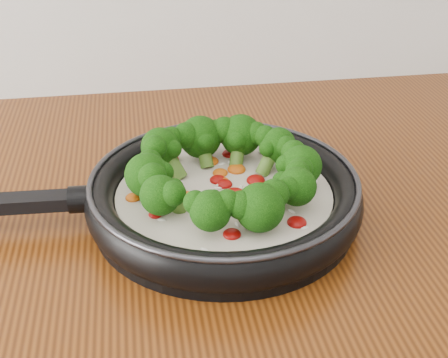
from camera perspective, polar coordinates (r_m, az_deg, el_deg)
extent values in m
cylinder|color=black|center=(0.70, 0.00, -3.12)|extent=(0.32, 0.32, 0.01)
torus|color=black|center=(0.69, 0.00, -1.49)|extent=(0.33, 0.33, 0.03)
torus|color=#2D2D33|center=(0.68, 0.00, 0.05)|extent=(0.32, 0.32, 0.01)
cube|color=black|center=(0.71, -20.03, -2.21)|extent=(0.19, 0.03, 0.02)
cylinder|color=black|center=(0.69, -13.38, -1.88)|extent=(0.03, 0.03, 0.03)
cylinder|color=beige|center=(0.69, 0.00, -1.97)|extent=(0.26, 0.26, 0.02)
ellipsoid|color=#8F0806|center=(0.70, 0.03, -0.50)|extent=(0.03, 0.03, 0.01)
ellipsoid|color=#8F0806|center=(0.77, 0.58, 2.41)|extent=(0.02, 0.02, 0.01)
ellipsoid|color=#D4560D|center=(0.71, -0.08, -0.18)|extent=(0.02, 0.02, 0.01)
ellipsoid|color=#8F0806|center=(0.75, -6.10, 1.43)|extent=(0.02, 0.02, 0.01)
ellipsoid|color=#8F0806|center=(0.71, -0.59, -0.10)|extent=(0.02, 0.02, 0.01)
ellipsoid|color=#D4560D|center=(0.68, 1.92, -1.62)|extent=(0.02, 0.02, 0.01)
ellipsoid|color=#8F0806|center=(0.71, 3.05, -0.14)|extent=(0.03, 0.03, 0.01)
ellipsoid|color=#8F0806|center=(0.68, 1.05, -1.44)|extent=(0.03, 0.03, 0.01)
ellipsoid|color=#D4560D|center=(0.68, -3.68, -1.67)|extent=(0.02, 0.02, 0.01)
ellipsoid|color=#8F0806|center=(0.64, 6.97, -4.14)|extent=(0.03, 0.03, 0.01)
ellipsoid|color=#8F0806|center=(0.67, -4.48, -2.26)|extent=(0.03, 0.03, 0.01)
ellipsoid|color=#D4560D|center=(0.68, -8.68, -1.78)|extent=(0.02, 0.02, 0.01)
ellipsoid|color=#8F0806|center=(0.67, 0.22, -2.06)|extent=(0.02, 0.02, 0.01)
ellipsoid|color=#8F0806|center=(0.76, -5.08, 1.87)|extent=(0.02, 0.02, 0.01)
ellipsoid|color=#D4560D|center=(0.75, -1.33, 1.68)|extent=(0.03, 0.03, 0.01)
ellipsoid|color=#8F0806|center=(0.67, 0.14, -1.95)|extent=(0.03, 0.03, 0.01)
ellipsoid|color=#8F0806|center=(0.65, -6.58, -3.39)|extent=(0.02, 0.02, 0.01)
ellipsoid|color=#D4560D|center=(0.72, -0.36, 0.57)|extent=(0.03, 0.03, 0.01)
ellipsoid|color=#8F0806|center=(0.71, -5.94, 0.00)|extent=(0.03, 0.03, 0.01)
ellipsoid|color=#8F0806|center=(0.62, 0.76, -5.30)|extent=(0.02, 0.02, 0.01)
ellipsoid|color=#D4560D|center=(0.73, 1.20, 0.92)|extent=(0.02, 0.02, 0.01)
ellipsoid|color=white|center=(0.77, 3.55, 2.58)|extent=(0.01, 0.01, 0.00)
ellipsoid|color=white|center=(0.71, 6.03, -0.07)|extent=(0.01, 0.01, 0.00)
ellipsoid|color=white|center=(0.69, -0.61, -0.89)|extent=(0.01, 0.01, 0.00)
ellipsoid|color=white|center=(0.70, 1.62, -0.78)|extent=(0.01, 0.01, 0.00)
ellipsoid|color=white|center=(0.70, -0.47, -0.57)|extent=(0.01, 0.01, 0.00)
ellipsoid|color=white|center=(0.68, -5.77, -1.39)|extent=(0.01, 0.01, 0.00)
ellipsoid|color=white|center=(0.77, 0.00, 2.20)|extent=(0.01, 0.01, 0.00)
ellipsoid|color=white|center=(0.67, 0.64, -2.03)|extent=(0.01, 0.01, 0.00)
ellipsoid|color=white|center=(0.67, -4.52, -2.46)|extent=(0.01, 0.01, 0.00)
ellipsoid|color=white|center=(0.65, -2.12, -3.66)|extent=(0.01, 0.01, 0.00)
ellipsoid|color=white|center=(0.60, -1.88, -6.75)|extent=(0.01, 0.01, 0.00)
ellipsoid|color=white|center=(0.65, -1.69, -3.32)|extent=(0.01, 0.01, 0.00)
ellipsoid|color=white|center=(0.72, 8.81, -0.22)|extent=(0.01, 0.01, 0.00)
ellipsoid|color=white|center=(0.63, 1.27, -4.36)|extent=(0.01, 0.01, 0.00)
ellipsoid|color=white|center=(0.69, -7.65, -1.37)|extent=(0.01, 0.01, 0.00)
ellipsoid|color=white|center=(0.65, 1.14, -3.41)|extent=(0.01, 0.01, 0.00)
ellipsoid|color=white|center=(0.65, 6.47, -3.06)|extent=(0.01, 0.01, 0.00)
ellipsoid|color=white|center=(0.64, -5.97, -3.92)|extent=(0.01, 0.01, 0.00)
ellipsoid|color=white|center=(0.75, -0.20, 1.45)|extent=(0.01, 0.01, 0.00)
ellipsoid|color=white|center=(0.75, 0.54, 1.64)|extent=(0.01, 0.01, 0.00)
ellipsoid|color=white|center=(0.69, 3.85, -1.18)|extent=(0.01, 0.01, 0.00)
ellipsoid|color=white|center=(0.67, 0.25, -1.83)|extent=(0.01, 0.01, 0.00)
ellipsoid|color=white|center=(0.67, 2.90, -2.23)|extent=(0.01, 0.01, 0.00)
ellipsoid|color=white|center=(0.63, 7.72, -4.66)|extent=(0.01, 0.01, 0.00)
ellipsoid|color=white|center=(0.63, 2.45, -4.49)|extent=(0.01, 0.01, 0.00)
cylinder|color=#577F29|center=(0.69, 5.84, -0.06)|extent=(0.03, 0.02, 0.04)
sphere|color=black|center=(0.68, 7.37, 1.25)|extent=(0.05, 0.05, 0.05)
sphere|color=black|center=(0.69, 6.68, 2.51)|extent=(0.03, 0.03, 0.03)
sphere|color=black|center=(0.66, 7.34, 0.94)|extent=(0.03, 0.03, 0.03)
sphere|color=black|center=(0.68, 5.93, 1.35)|extent=(0.02, 0.02, 0.02)
cylinder|color=#577F29|center=(0.72, 4.16, 1.61)|extent=(0.04, 0.03, 0.04)
sphere|color=black|center=(0.73, 5.18, 3.24)|extent=(0.05, 0.05, 0.04)
sphere|color=black|center=(0.73, 3.96, 4.09)|extent=(0.03, 0.03, 0.03)
sphere|color=black|center=(0.71, 5.93, 3.12)|extent=(0.03, 0.03, 0.03)
sphere|color=black|center=(0.71, 4.21, 2.96)|extent=(0.02, 0.02, 0.02)
cylinder|color=#577F29|center=(0.74, 1.29, 2.43)|extent=(0.03, 0.04, 0.04)
sphere|color=black|center=(0.75, 1.61, 4.22)|extent=(0.05, 0.05, 0.05)
sphere|color=black|center=(0.74, 0.04, 4.73)|extent=(0.03, 0.03, 0.03)
sphere|color=black|center=(0.74, 3.04, 4.34)|extent=(0.03, 0.03, 0.03)
sphere|color=black|center=(0.73, 1.31, 3.78)|extent=(0.03, 0.03, 0.03)
cylinder|color=#577F29|center=(0.74, -1.83, 2.30)|extent=(0.02, 0.03, 0.04)
sphere|color=black|center=(0.75, -2.27, 4.03)|extent=(0.06, 0.06, 0.05)
sphere|color=black|center=(0.73, -3.63, 4.16)|extent=(0.03, 0.03, 0.03)
sphere|color=black|center=(0.75, -0.72, 4.54)|extent=(0.03, 0.03, 0.03)
sphere|color=black|center=(0.73, -1.85, 3.60)|extent=(0.03, 0.03, 0.03)
cylinder|color=#577F29|center=(0.72, -4.84, 1.39)|extent=(0.04, 0.04, 0.04)
sphere|color=black|center=(0.72, -6.10, 3.09)|extent=(0.05, 0.05, 0.05)
sphere|color=black|center=(0.70, -6.62, 2.99)|extent=(0.03, 0.03, 0.03)
sphere|color=black|center=(0.72, -5.05, 3.96)|extent=(0.03, 0.03, 0.03)
sphere|color=black|center=(0.71, -4.98, 2.89)|extent=(0.02, 0.02, 0.02)
cylinder|color=#577F29|center=(0.68, -5.84, -0.74)|extent=(0.03, 0.02, 0.03)
sphere|color=black|center=(0.67, -7.36, 0.37)|extent=(0.05, 0.05, 0.05)
sphere|color=black|center=(0.65, -6.84, 0.19)|extent=(0.03, 0.03, 0.03)
sphere|color=black|center=(0.68, -7.12, 1.60)|extent=(0.03, 0.03, 0.03)
sphere|color=black|center=(0.67, -5.87, 0.63)|extent=(0.03, 0.03, 0.03)
cylinder|color=#577F29|center=(0.65, -4.81, -2.28)|extent=(0.04, 0.03, 0.03)
sphere|color=black|center=(0.63, -6.11, -1.54)|extent=(0.05, 0.05, 0.04)
sphere|color=black|center=(0.62, -4.87, -1.38)|extent=(0.03, 0.03, 0.03)
sphere|color=black|center=(0.64, -6.65, -0.39)|extent=(0.03, 0.03, 0.03)
sphere|color=black|center=(0.64, -4.81, -0.88)|extent=(0.02, 0.02, 0.02)
cylinder|color=#577F29|center=(0.62, -1.00, -3.49)|extent=(0.03, 0.04, 0.04)
sphere|color=black|center=(0.60, -1.30, -3.04)|extent=(0.04, 0.04, 0.04)
sphere|color=black|center=(0.60, 0.31, -2.24)|extent=(0.03, 0.03, 0.03)
sphere|color=black|center=(0.60, -2.75, -2.24)|extent=(0.03, 0.03, 0.03)
sphere|color=black|center=(0.61, -1.02, -2.00)|extent=(0.02, 0.02, 0.02)
cylinder|color=#577F29|center=(0.63, 2.67, -3.23)|extent=(0.02, 0.03, 0.03)
sphere|color=black|center=(0.61, 3.43, -2.74)|extent=(0.05, 0.05, 0.05)
sphere|color=black|center=(0.62, 4.79, -1.44)|extent=(0.03, 0.03, 0.03)
sphere|color=black|center=(0.60, 1.64, -2.51)|extent=(0.03, 0.03, 0.03)
sphere|color=black|center=(0.62, 2.68, -1.79)|extent=(0.03, 0.03, 0.03)
cylinder|color=#577F29|center=(0.66, 5.46, -1.66)|extent=(0.04, 0.03, 0.04)
sphere|color=black|center=(0.64, 6.97, -0.72)|extent=(0.04, 0.04, 0.04)
sphere|color=black|center=(0.65, 7.03, 0.62)|extent=(0.03, 0.03, 0.03)
sphere|color=black|center=(0.63, 6.15, -0.85)|extent=(0.03, 0.03, 0.02)
sphere|color=black|center=(0.65, 5.53, -0.22)|extent=(0.02, 0.02, 0.02)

